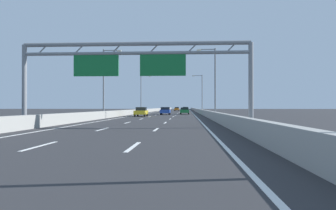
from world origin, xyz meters
name	(u,v)px	position (x,y,z in m)	size (l,w,h in m)	color
ground_plane	(174,112)	(0.00, 100.00, 0.00)	(260.00, 260.00, 0.00)	#2D2D30
lane_dash_left_1	(40,146)	(-1.80, 12.50, 0.01)	(0.16, 3.00, 0.01)	white
lane_dash_left_2	(102,129)	(-1.80, 21.50, 0.01)	(0.16, 3.00, 0.01)	white
lane_dash_left_3	(128,123)	(-1.80, 30.50, 0.01)	(0.16, 3.00, 0.01)	white
lane_dash_left_4	(141,119)	(-1.80, 39.50, 0.01)	(0.16, 3.00, 0.01)	white
lane_dash_left_5	(150,117)	(-1.80, 48.50, 0.01)	(0.16, 3.00, 0.01)	white
lane_dash_left_6	(155,115)	(-1.80, 57.50, 0.01)	(0.16, 3.00, 0.01)	white
lane_dash_left_7	(160,114)	(-1.80, 66.50, 0.01)	(0.16, 3.00, 0.01)	white
lane_dash_left_8	(163,113)	(-1.80, 75.50, 0.01)	(0.16, 3.00, 0.01)	white
lane_dash_left_9	(165,112)	(-1.80, 84.50, 0.01)	(0.16, 3.00, 0.01)	white
lane_dash_left_10	(167,112)	(-1.80, 93.50, 0.01)	(0.16, 3.00, 0.01)	white
lane_dash_left_11	(169,111)	(-1.80, 102.50, 0.01)	(0.16, 3.00, 0.01)	white
lane_dash_left_12	(171,111)	(-1.80, 111.50, 0.01)	(0.16, 3.00, 0.01)	white
lane_dash_left_13	(172,111)	(-1.80, 120.50, 0.01)	(0.16, 3.00, 0.01)	white
lane_dash_left_14	(173,110)	(-1.80, 129.50, 0.01)	(0.16, 3.00, 0.01)	white
lane_dash_left_15	(174,110)	(-1.80, 138.50, 0.01)	(0.16, 3.00, 0.01)	white
lane_dash_left_16	(174,110)	(-1.80, 147.50, 0.01)	(0.16, 3.00, 0.01)	white
lane_dash_left_17	(175,110)	(-1.80, 156.50, 0.01)	(0.16, 3.00, 0.01)	white
lane_dash_right_1	(133,147)	(1.80, 12.50, 0.01)	(0.16, 3.00, 0.01)	white
lane_dash_right_2	(156,130)	(1.80, 21.50, 0.01)	(0.16, 3.00, 0.01)	white
lane_dash_right_3	(165,123)	(1.80, 30.50, 0.01)	(0.16, 3.00, 0.01)	white
lane_dash_right_4	(170,119)	(1.80, 39.50, 0.01)	(0.16, 3.00, 0.01)	white
lane_dash_right_5	(173,117)	(1.80, 48.50, 0.01)	(0.16, 3.00, 0.01)	white
lane_dash_right_6	(175,115)	(1.80, 57.50, 0.01)	(0.16, 3.00, 0.01)	white
lane_dash_right_7	(177,114)	(1.80, 66.50, 0.01)	(0.16, 3.00, 0.01)	white
lane_dash_right_8	(178,113)	(1.80, 75.50, 0.01)	(0.16, 3.00, 0.01)	white
lane_dash_right_9	(179,112)	(1.80, 84.50, 0.01)	(0.16, 3.00, 0.01)	white
lane_dash_right_10	(180,112)	(1.80, 93.50, 0.01)	(0.16, 3.00, 0.01)	white
lane_dash_right_11	(180,111)	(1.80, 102.50, 0.01)	(0.16, 3.00, 0.01)	white
lane_dash_right_12	(181,111)	(1.80, 111.50, 0.01)	(0.16, 3.00, 0.01)	white
lane_dash_right_13	(181,111)	(1.80, 120.50, 0.01)	(0.16, 3.00, 0.01)	white
lane_dash_right_14	(182,110)	(1.80, 129.50, 0.01)	(0.16, 3.00, 0.01)	white
lane_dash_right_15	(182,110)	(1.80, 138.50, 0.01)	(0.16, 3.00, 0.01)	white
lane_dash_right_16	(182,110)	(1.80, 147.50, 0.01)	(0.16, 3.00, 0.01)	white
lane_dash_right_17	(182,110)	(1.80, 156.50, 0.01)	(0.16, 3.00, 0.01)	white
edge_line_left	(154,112)	(-5.25, 88.00, 0.01)	(0.16, 176.00, 0.01)	white
edge_line_right	(192,112)	(5.25, 88.00, 0.01)	(0.16, 176.00, 0.01)	white
barrier_left	(156,110)	(-6.90, 110.00, 0.47)	(0.45, 220.00, 0.95)	#9E9E99
barrier_right	(196,110)	(6.90, 110.00, 0.47)	(0.45, 220.00, 0.95)	#9E9E99
sign_gantry	(134,62)	(-0.10, 24.01, 4.85)	(17.34, 0.36, 6.36)	gray
streetlamp_left_mid	(105,79)	(-7.47, 43.97, 5.40)	(2.58, 0.28, 9.50)	slate
streetlamp_right_mid	(213,78)	(7.47, 43.97, 5.40)	(2.58, 0.28, 9.50)	slate
streetlamp_left_far	(142,91)	(-7.47, 80.06, 5.40)	(2.58, 0.28, 9.50)	slate
streetlamp_right_far	(201,91)	(7.47, 80.06, 5.40)	(2.58, 0.28, 9.50)	slate
orange_car	(177,109)	(0.10, 120.83, 0.74)	(1.76, 4.67, 1.43)	orange
red_car	(185,109)	(3.36, 133.37, 0.76)	(1.80, 4.35, 1.47)	red
green_car	(185,111)	(3.43, 64.69, 0.72)	(1.76, 4.42, 1.38)	#1E7A38
silver_car	(185,109)	(3.43, 101.08, 0.76)	(1.78, 4.26, 1.48)	#A8ADB2
white_car	(177,109)	(-0.22, 135.74, 0.72)	(1.73, 4.59, 1.39)	silver
blue_car	(165,111)	(-0.22, 60.78, 0.75)	(1.81, 4.19, 1.45)	#2347AD
yellow_car	(141,112)	(-3.39, 50.51, 0.73)	(1.75, 4.21, 1.45)	yellow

